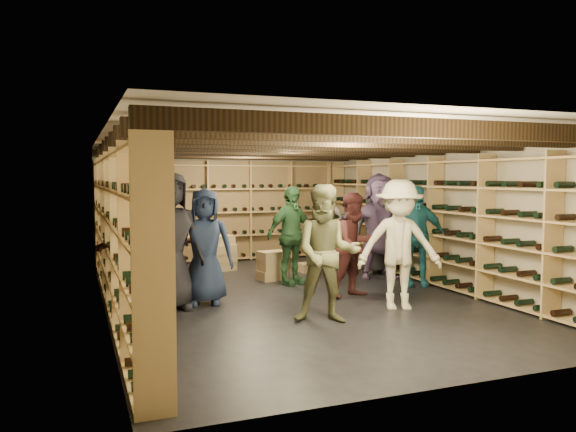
# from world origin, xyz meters

# --- Properties ---
(ground) EXTENTS (8.00, 8.00, 0.00)m
(ground) POSITION_xyz_m (0.00, 0.00, 0.00)
(ground) COLOR black
(ground) RESTS_ON ground
(walls) EXTENTS (5.52, 8.02, 2.40)m
(walls) POSITION_xyz_m (0.00, 0.00, 1.20)
(walls) COLOR tan
(walls) RESTS_ON ground
(ceiling) EXTENTS (5.50, 8.00, 0.01)m
(ceiling) POSITION_xyz_m (0.00, 0.00, 2.40)
(ceiling) COLOR beige
(ceiling) RESTS_ON walls
(ceiling_joists) EXTENTS (5.40, 7.12, 0.18)m
(ceiling_joists) POSITION_xyz_m (0.00, 0.00, 2.26)
(ceiling_joists) COLOR black
(ceiling_joists) RESTS_ON ground
(wine_rack_left) EXTENTS (0.32, 7.50, 2.15)m
(wine_rack_left) POSITION_xyz_m (-2.57, 0.00, 1.08)
(wine_rack_left) COLOR tan
(wine_rack_left) RESTS_ON ground
(wine_rack_right) EXTENTS (0.32, 7.50, 2.15)m
(wine_rack_right) POSITION_xyz_m (2.57, 0.00, 1.08)
(wine_rack_right) COLOR tan
(wine_rack_right) RESTS_ON ground
(wine_rack_back) EXTENTS (4.70, 0.30, 2.15)m
(wine_rack_back) POSITION_xyz_m (0.00, 3.83, 1.07)
(wine_rack_back) COLOR tan
(wine_rack_back) RESTS_ON ground
(crate_stack_left) EXTENTS (0.57, 0.45, 0.68)m
(crate_stack_left) POSITION_xyz_m (-0.48, 2.58, 0.34)
(crate_stack_left) COLOR tan
(crate_stack_left) RESTS_ON ground
(crate_stack_right) EXTENTS (0.56, 0.44, 0.51)m
(crate_stack_right) POSITION_xyz_m (0.13, 1.30, 0.26)
(crate_stack_right) COLOR tan
(crate_stack_right) RESTS_ON ground
(crate_loose) EXTENTS (0.52, 0.36, 0.17)m
(crate_loose) POSITION_xyz_m (1.11, 1.85, 0.09)
(crate_loose) COLOR tan
(crate_loose) RESTS_ON ground
(person_0) EXTENTS (1.02, 0.76, 1.90)m
(person_0) POSITION_xyz_m (-1.91, -0.29, 0.95)
(person_0) COLOR black
(person_0) RESTS_ON ground
(person_2) EXTENTS (1.03, 0.93, 1.72)m
(person_2) POSITION_xyz_m (-0.19, -1.64, 0.86)
(person_2) COLOR #61633D
(person_2) RESTS_ON ground
(person_3) EXTENTS (1.30, 1.00, 1.78)m
(person_3) POSITION_xyz_m (1.03, -1.36, 0.89)
(person_3) COLOR #BFB692
(person_3) RESTS_ON ground
(person_4) EXTENTS (1.06, 0.78, 1.67)m
(person_4) POSITION_xyz_m (2.18, -0.02, 0.84)
(person_4) COLOR teal
(person_4) RESTS_ON ground
(person_5) EXTENTS (1.51, 0.68, 1.57)m
(person_5) POSITION_xyz_m (-2.18, 0.19, 0.79)
(person_5) COLOR brown
(person_5) RESTS_ON ground
(person_6) EXTENTS (0.90, 0.68, 1.65)m
(person_6) POSITION_xyz_m (-1.39, -0.11, 0.83)
(person_6) COLOR #1D2947
(person_6) RESTS_ON ground
(person_7) EXTENTS (0.71, 0.58, 1.67)m
(person_7) POSITION_xyz_m (1.01, 0.97, 0.84)
(person_7) COLOR gray
(person_7) RESTS_ON ground
(person_8) EXTENTS (0.89, 0.76, 1.58)m
(person_8) POSITION_xyz_m (0.83, -0.45, 0.79)
(person_8) COLOR #451E1C
(person_8) RESTS_ON ground
(person_10) EXTENTS (1.05, 0.71, 1.66)m
(person_10) POSITION_xyz_m (0.28, 0.81, 0.83)
(person_10) COLOR #27522A
(person_10) RESTS_ON ground
(person_11) EXTENTS (1.82, 0.94, 1.88)m
(person_11) POSITION_xyz_m (1.97, 0.79, 0.94)
(person_11) COLOR slate
(person_11) RESTS_ON ground
(person_12) EXTENTS (0.91, 0.69, 1.68)m
(person_12) POSITION_xyz_m (2.18, 1.30, 0.84)
(person_12) COLOR #37373D
(person_12) RESTS_ON ground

